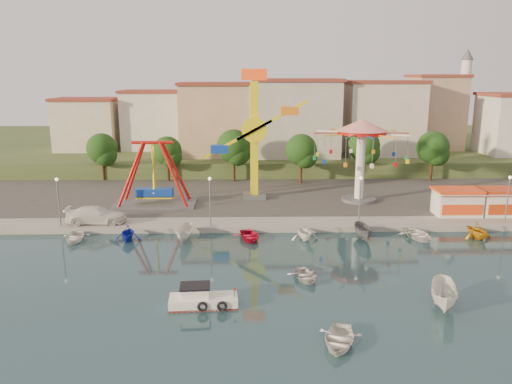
{
  "coord_description": "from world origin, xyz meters",
  "views": [
    {
      "loc": [
        -4.17,
        -38.46,
        16.35
      ],
      "look_at": [
        -3.09,
        14.0,
        4.0
      ],
      "focal_mm": 35.0,
      "sensor_mm": 36.0,
      "label": 1
    }
  ],
  "objects_px": {
    "wave_swinger": "(361,142)",
    "rowboat_a": "(306,276)",
    "cabin_motorboat": "(202,300)",
    "pirate_ship_ride": "(154,175)",
    "van": "(96,215)",
    "skiff": "(444,296)",
    "kamikaze_tower": "(258,139)"
  },
  "relations": [
    {
      "from": "skiff",
      "to": "van",
      "type": "relative_size",
      "value": 0.75
    },
    {
      "from": "pirate_ship_ride",
      "to": "cabin_motorboat",
      "type": "height_order",
      "value": "pirate_ship_ride"
    },
    {
      "from": "kamikaze_tower",
      "to": "van",
      "type": "height_order",
      "value": "kamikaze_tower"
    },
    {
      "from": "rowboat_a",
      "to": "van",
      "type": "relative_size",
      "value": 0.54
    },
    {
      "from": "kamikaze_tower",
      "to": "wave_swinger",
      "type": "distance_m",
      "value": 12.99
    },
    {
      "from": "wave_swinger",
      "to": "van",
      "type": "relative_size",
      "value": 1.83
    },
    {
      "from": "van",
      "to": "wave_swinger",
      "type": "bearing_deg",
      "value": -75.17
    },
    {
      "from": "van",
      "to": "cabin_motorboat",
      "type": "bearing_deg",
      "value": -147.44
    },
    {
      "from": "kamikaze_tower",
      "to": "wave_swinger",
      "type": "bearing_deg",
      "value": -7.8
    },
    {
      "from": "skiff",
      "to": "van",
      "type": "xyz_separation_m",
      "value": [
        -30.52,
        19.64,
        0.6
      ]
    },
    {
      "from": "wave_swinger",
      "to": "skiff",
      "type": "distance_m",
      "value": 29.73
    },
    {
      "from": "wave_swinger",
      "to": "skiff",
      "type": "relative_size",
      "value": 2.45
    },
    {
      "from": "pirate_ship_ride",
      "to": "rowboat_a",
      "type": "distance_m",
      "value": 27.7
    },
    {
      "from": "kamikaze_tower",
      "to": "van",
      "type": "xyz_separation_m",
      "value": [
        -17.85,
        -10.96,
        -6.81
      ]
    },
    {
      "from": "wave_swinger",
      "to": "rowboat_a",
      "type": "relative_size",
      "value": 3.41
    },
    {
      "from": "wave_swinger",
      "to": "rowboat_a",
      "type": "distance_m",
      "value": 26.7
    },
    {
      "from": "wave_swinger",
      "to": "cabin_motorboat",
      "type": "height_order",
      "value": "wave_swinger"
    },
    {
      "from": "kamikaze_tower",
      "to": "rowboat_a",
      "type": "bearing_deg",
      "value": -82.61
    },
    {
      "from": "pirate_ship_ride",
      "to": "skiff",
      "type": "distance_m",
      "value": 37.54
    },
    {
      "from": "kamikaze_tower",
      "to": "skiff",
      "type": "xyz_separation_m",
      "value": [
        12.67,
        -30.59,
        -7.42
      ]
    },
    {
      "from": "skiff",
      "to": "van",
      "type": "height_order",
      "value": "van"
    },
    {
      "from": "cabin_motorboat",
      "to": "rowboat_a",
      "type": "xyz_separation_m",
      "value": [
        8.08,
        4.62,
        -0.11
      ]
    },
    {
      "from": "wave_swinger",
      "to": "van",
      "type": "xyz_separation_m",
      "value": [
        -30.72,
        -9.19,
        -6.68
      ]
    },
    {
      "from": "cabin_motorboat",
      "to": "van",
      "type": "xyz_separation_m",
      "value": [
        -13.06,
        19.08,
        1.06
      ]
    },
    {
      "from": "skiff",
      "to": "pirate_ship_ride",
      "type": "bearing_deg",
      "value": 151.29
    },
    {
      "from": "wave_swinger",
      "to": "pirate_ship_ride",
      "type": "bearing_deg",
      "value": -176.67
    },
    {
      "from": "van",
      "to": "rowboat_a",
      "type": "bearing_deg",
      "value": -126.2
    },
    {
      "from": "rowboat_a",
      "to": "van",
      "type": "bearing_deg",
      "value": 131.4
    },
    {
      "from": "pirate_ship_ride",
      "to": "rowboat_a",
      "type": "xyz_separation_m",
      "value": [
        16.12,
        -22.16,
        -4.04
      ]
    },
    {
      "from": "skiff",
      "to": "cabin_motorboat",
      "type": "bearing_deg",
      "value": -163.55
    },
    {
      "from": "pirate_ship_ride",
      "to": "kamikaze_tower",
      "type": "bearing_deg",
      "value": 14.27
    },
    {
      "from": "cabin_motorboat",
      "to": "van",
      "type": "distance_m",
      "value": 23.15
    }
  ]
}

